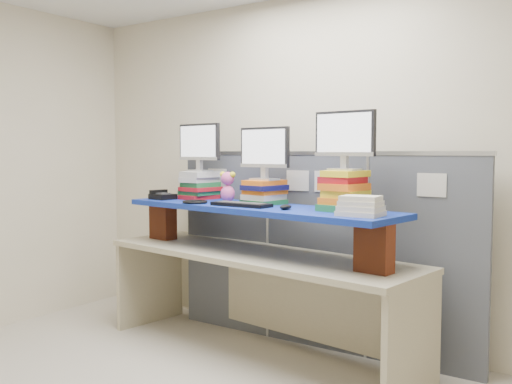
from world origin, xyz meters
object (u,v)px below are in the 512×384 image
Objects in this scene: desk at (256,273)px; monitor_right at (345,137)px; monitor_center at (264,150)px; keyboard at (241,204)px; monitor_left at (199,144)px; desk_phone at (162,196)px; blue_board at (256,208)px.

monitor_right is at bearing 9.75° from desk.
monitor_center reaches higher than keyboard.
monitor_right is at bearing -0.00° from monitor_left.
monitor_right is 0.98× the size of keyboard.
desk is 1.22m from monitor_right.
monitor_left is at bearing 180.00° from monitor_center.
monitor_center is (0.72, -0.09, -0.05)m from monitor_left.
desk is 0.92m from monitor_center.
desk_phone is at bearing -133.12° from monitor_left.
monitor_left reaches higher than desk.
monitor_center is 0.72m from monitor_right.
monitor_left is 1.00× the size of monitor_right.
desk is 1.10m from desk_phone.
monitor_right is at bearing 12.45° from keyboard.
blue_board is 4.98× the size of monitor_right.
monitor_center is at bearing 99.97° from blue_board.
monitor_right reaches higher than monitor_center.
desk_phone reaches higher than desk.
desk is at bearing -80.03° from monitor_center.
monitor_right reaches higher than desk_phone.
monitor_left reaches higher than keyboard.
monitor_center reaches higher than blue_board.
desk is at bearing 66.53° from keyboard.
blue_board is at bearing 66.53° from keyboard.
monitor_center is 0.98× the size of keyboard.
desk_phone is (-0.96, -0.10, -0.38)m from monitor_center.
desk_phone is at bearing 173.87° from keyboard.
keyboard is 0.92m from desk_phone.
monitor_center is 1.00× the size of monitor_right.
monitor_left reaches higher than blue_board.
monitor_left is (-0.72, 0.21, 0.96)m from desk.
monitor_left reaches higher than monitor_center.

